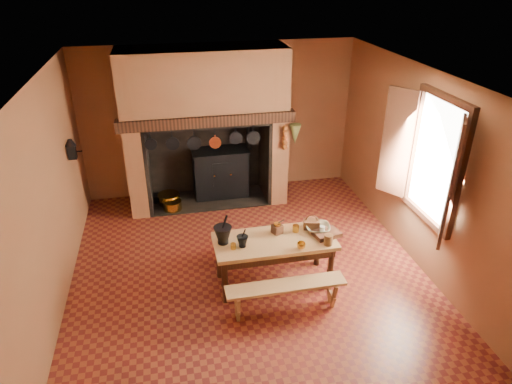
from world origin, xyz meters
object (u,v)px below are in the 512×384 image
Objects in this scene: work_table at (274,246)px; mixing_bowl at (318,228)px; wicker_basket at (311,224)px; iron_range at (221,172)px; bench_front at (286,291)px; coffee_grinder at (277,228)px.

work_table is 0.67m from mixing_bowl.
mixing_bowl is (0.64, 0.10, 0.15)m from work_table.
mixing_bowl is 1.32× the size of wicker_basket.
iron_range is 1.04× the size of bench_front.
coffee_grinder is at bearing -160.78° from wicker_basket.
wicker_basket is (0.92, -2.60, 0.29)m from iron_range.
work_table is at bearing -146.78° from wicker_basket.
wicker_basket is at bearing 127.71° from mixing_bowl.
coffee_grinder reaches higher than work_table.
bench_front is at bearing -84.21° from iron_range.
bench_front is at bearing -119.97° from coffee_grinder.
wicker_basket is at bearing 17.65° from work_table.
iron_range reaches higher than work_table.
work_table is 0.63m from wicker_basket.
wicker_basket is (0.50, 0.03, -0.01)m from coffee_grinder.
bench_front is 1.08m from wicker_basket.
coffee_grinder reaches higher than bench_front.
mixing_bowl is at bearing -29.88° from coffee_grinder.
mixing_bowl is at bearing 48.05° from bench_front.
mixing_bowl is (0.57, -0.05, -0.03)m from coffee_grinder.
coffee_grinder reaches higher than mixing_bowl.
bench_front is 4.60× the size of mixing_bowl.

